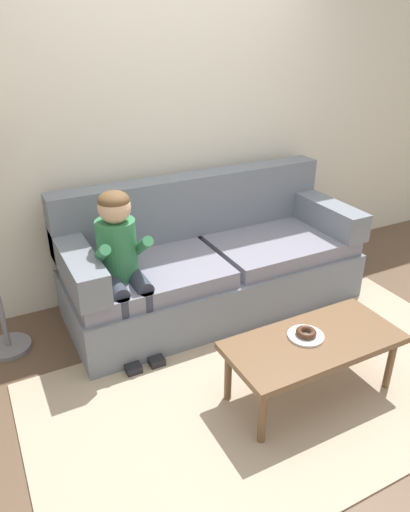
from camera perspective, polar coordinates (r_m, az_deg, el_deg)
name	(u,v)px	position (r m, az deg, el deg)	size (l,w,h in m)	color
ground	(258,366)	(3.22, 6.44, -13.05)	(10.00, 10.00, 0.00)	brown
wall_back	(167,115)	(3.77, -4.62, 16.65)	(8.00, 0.10, 2.80)	silver
area_rug	(280,389)	(3.06, 9.09, -15.54)	(2.99, 1.60, 0.01)	tan
couch	(211,263)	(3.68, 0.72, -0.88)	(2.25, 0.90, 0.98)	slate
coffee_table	(313,346)	(2.85, 12.95, -10.52)	(1.04, 0.48, 0.40)	brown
person_child	(121,258)	(3.10, -10.06, -0.19)	(0.34, 0.58, 1.10)	#337A4C
plate	(306,336)	(2.83, 12.06, -9.41)	(0.21, 0.21, 0.01)	white
donut	(306,332)	(2.81, 12.10, -9.00)	(0.12, 0.12, 0.04)	#422619
toy_controller	(315,345)	(3.42, 13.11, -10.40)	(0.23, 0.09, 0.05)	red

